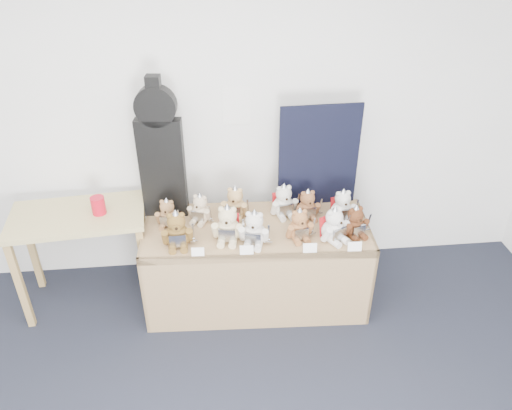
{
  "coord_description": "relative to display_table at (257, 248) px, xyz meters",
  "views": [
    {
      "loc": [
        0.3,
        -1.07,
        2.79
      ],
      "look_at": [
        0.6,
        1.87,
        0.95
      ],
      "focal_mm": 35.0,
      "sensor_mm": 36.0,
      "label": 1
    }
  ],
  "objects": [
    {
      "name": "entry_card_b",
      "position": [
        -0.1,
        -0.26,
        0.19
      ],
      "size": [
        0.09,
        0.02,
        0.07
      ],
      "primitive_type": "cube",
      "rotation": [
        -0.24,
        0.0,
        -0.05
      ],
      "color": "white",
      "rests_on": "display_table"
    },
    {
      "name": "navy_board",
      "position": [
        0.51,
        0.35,
        0.56
      ],
      "size": [
        0.62,
        0.05,
        0.82
      ],
      "primitive_type": "cube",
      "rotation": [
        0.0,
        0.0,
        0.04
      ],
      "color": "black",
      "rests_on": "display_table"
    },
    {
      "name": "teddy_front_far_left",
      "position": [
        -0.57,
        -0.1,
        0.27
      ],
      "size": [
        0.25,
        0.2,
        0.3
      ],
      "rotation": [
        0.0,
        0.0,
        0.03
      ],
      "color": "brown",
      "rests_on": "display_table"
    },
    {
      "name": "guitar_case",
      "position": [
        -0.66,
        0.33,
        0.68
      ],
      "size": [
        0.34,
        0.13,
        1.08
      ],
      "rotation": [
        0.0,
        0.0,
        -0.11
      ],
      "color": "black",
      "rests_on": "display_table"
    },
    {
      "name": "entry_card_d",
      "position": [
        0.64,
        -0.3,
        0.19
      ],
      "size": [
        0.1,
        0.03,
        0.07
      ],
      "primitive_type": "cube",
      "rotation": [
        -0.24,
        0.0,
        -0.05
      ],
      "color": "white",
      "rests_on": "display_table"
    },
    {
      "name": "teddy_back_centre_right",
      "position": [
        0.23,
        0.21,
        0.26
      ],
      "size": [
        0.24,
        0.21,
        0.29
      ],
      "rotation": [
        0.0,
        0.0,
        0.19
      ],
      "color": "beige",
      "rests_on": "display_table"
    },
    {
      "name": "teddy_front_far_right",
      "position": [
        0.53,
        -0.15,
        0.27
      ],
      "size": [
        0.24,
        0.24,
        0.29
      ],
      "rotation": [
        0.0,
        0.0,
        0.5
      ],
      "color": "silver",
      "rests_on": "display_table"
    },
    {
      "name": "teddy_back_end",
      "position": [
        0.65,
        0.1,
        0.26
      ],
      "size": [
        0.23,
        0.2,
        0.28
      ],
      "rotation": [
        0.0,
        0.0,
        0.11
      ],
      "color": "silver",
      "rests_on": "display_table"
    },
    {
      "name": "teddy_front_end",
      "position": [
        0.69,
        -0.11,
        0.26
      ],
      "size": [
        0.22,
        0.21,
        0.27
      ],
      "rotation": [
        0.0,
        0.0,
        0.33
      ],
      "color": "#502D1B",
      "rests_on": "display_table"
    },
    {
      "name": "side_table",
      "position": [
        -1.31,
        0.21,
        0.13
      ],
      "size": [
        1.01,
        0.62,
        0.81
      ],
      "rotation": [
        0.0,
        0.0,
        0.09
      ],
      "color": "#9F8F56",
      "rests_on": "floor"
    },
    {
      "name": "room_shell",
      "position": [
        -0.1,
        0.59,
        0.9
      ],
      "size": [
        6.0,
        6.0,
        6.0
      ],
      "color": "white",
      "rests_on": "floor"
    },
    {
      "name": "teddy_back_centre_left",
      "position": [
        -0.14,
        0.22,
        0.26
      ],
      "size": [
        0.23,
        0.21,
        0.28
      ],
      "rotation": [
        0.0,
        0.0,
        -0.28
      ],
      "color": "tan",
      "rests_on": "display_table"
    },
    {
      "name": "teddy_back_right",
      "position": [
        0.4,
        0.15,
        0.26
      ],
      "size": [
        0.22,
        0.18,
        0.26
      ],
      "rotation": [
        0.0,
        0.0,
        0.14
      ],
      "color": "brown",
      "rests_on": "display_table"
    },
    {
      "name": "display_table",
      "position": [
        0.0,
        0.0,
        0.0
      ],
      "size": [
        1.71,
        0.78,
        0.7
      ],
      "rotation": [
        0.0,
        0.0,
        -0.05
      ],
      "color": "#99764D",
      "rests_on": "floor"
    },
    {
      "name": "entry_card_a",
      "position": [
        -0.43,
        -0.24,
        0.18
      ],
      "size": [
        0.09,
        0.02,
        0.06
      ],
      "primitive_type": "cube",
      "rotation": [
        -0.24,
        0.0,
        -0.05
      ],
      "color": "white",
      "rests_on": "display_table"
    },
    {
      "name": "teddy_front_centre",
      "position": [
        -0.03,
        -0.14,
        0.27
      ],
      "size": [
        0.24,
        0.22,
        0.29
      ],
      "rotation": [
        0.0,
        0.0,
        -0.25
      ],
      "color": "silver",
      "rests_on": "display_table"
    },
    {
      "name": "entry_card_c",
      "position": [
        0.34,
        -0.28,
        0.19
      ],
      "size": [
        0.1,
        0.03,
        0.07
      ],
      "primitive_type": "cube",
      "rotation": [
        -0.24,
        0.0,
        -0.05
      ],
      "color": "white",
      "rests_on": "display_table"
    },
    {
      "name": "teddy_back_left",
      "position": [
        -0.41,
        0.19,
        0.25
      ],
      "size": [
        0.2,
        0.2,
        0.25
      ],
      "rotation": [
        0.0,
        0.0,
        -0.43
      ],
      "color": "#C5AF8F",
      "rests_on": "display_table"
    },
    {
      "name": "teddy_front_left",
      "position": [
        -0.21,
        -0.07,
        0.27
      ],
      "size": [
        0.26,
        0.23,
        0.31
      ],
      "rotation": [
        0.0,
        0.0,
        -0.17
      ],
      "color": "beige",
      "rests_on": "display_table"
    },
    {
      "name": "teddy_back_far_left",
      "position": [
        -0.65,
        0.16,
        0.25
      ],
      "size": [
        0.2,
        0.18,
        0.24
      ],
      "rotation": [
        0.0,
        0.0,
        -0.18
      ],
      "color": "#9D7249",
      "rests_on": "display_table"
    },
    {
      "name": "red_cup",
      "position": [
        -1.14,
        0.2,
        0.33
      ],
      "size": [
        0.1,
        0.1,
        0.13
      ],
      "primitive_type": "cylinder",
      "color": "red",
      "rests_on": "side_table"
    },
    {
      "name": "teddy_front_right",
      "position": [
        0.29,
        -0.1,
        0.26
      ],
      "size": [
        0.22,
        0.19,
        0.27
      ],
      "rotation": [
        0.0,
        0.0,
        0.16
      ],
      "color": "#945F38",
      "rests_on": "display_table"
    }
  ]
}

